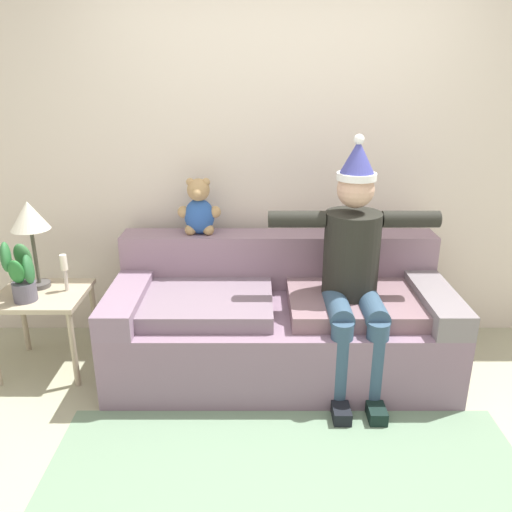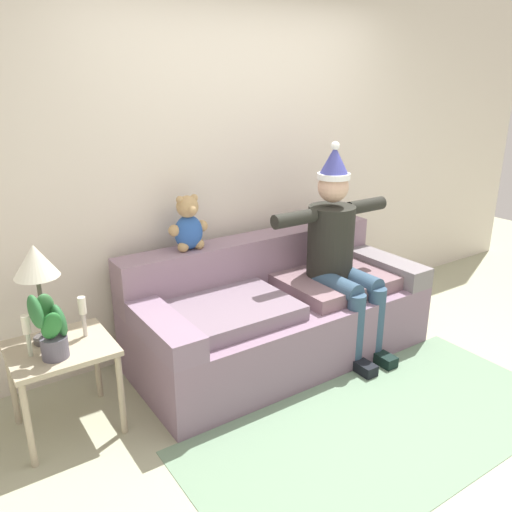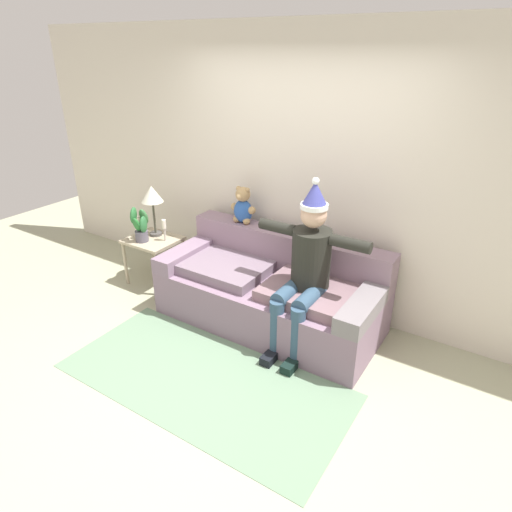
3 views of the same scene
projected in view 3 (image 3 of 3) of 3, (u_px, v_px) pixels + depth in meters
name	position (u px, v px, depth m)	size (l,w,h in m)	color
ground_plane	(210.00, 375.00, 3.70)	(10.00, 10.00, 0.00)	#A3A586
back_wall	(303.00, 174.00, 4.30)	(7.00, 0.10, 2.70)	beige
couch	(272.00, 291.00, 4.32)	(2.12, 0.95, 0.82)	slate
person_seated	(306.00, 266.00, 3.79)	(1.02, 0.77, 1.53)	black
teddy_bear	(243.00, 207.00, 4.52)	(0.29, 0.17, 0.38)	#2953A1
side_table	(153.00, 245.00, 4.97)	(0.55, 0.50, 0.54)	tan
table_lamp	(152.00, 197.00, 4.84)	(0.24, 0.24, 0.57)	#4A4746
potted_plant	(140.00, 226.00, 4.81)	(0.20, 0.23, 0.39)	#585462
candle_tall	(140.00, 224.00, 4.93)	(0.04, 0.04, 0.24)	beige
candle_short	(164.00, 227.00, 4.83)	(0.04, 0.04, 0.24)	beige
area_rug	(204.00, 380.00, 3.64)	(2.39, 1.11, 0.01)	slate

